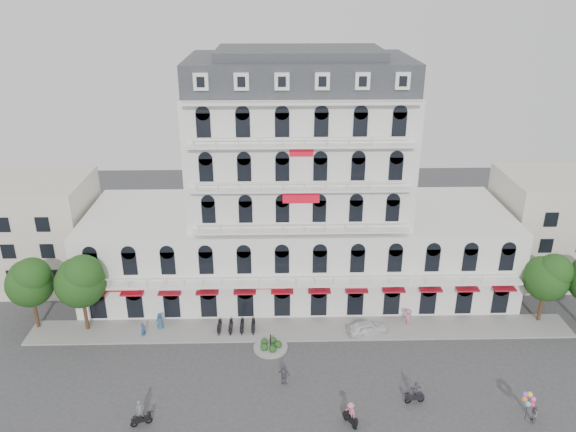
# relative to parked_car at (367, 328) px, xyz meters

# --- Properties ---
(ground) EXTENTS (120.00, 120.00, 0.00)m
(ground) POSITION_rel_parked_car_xyz_m (-6.37, -8.21, -0.67)
(ground) COLOR #38383A
(ground) RESTS_ON ground
(sidewalk) EXTENTS (53.00, 4.00, 0.16)m
(sidewalk) POSITION_rel_parked_car_xyz_m (-6.37, 0.79, -0.59)
(sidewalk) COLOR gray
(sidewalk) RESTS_ON ground
(main_building) EXTENTS (45.00, 15.00, 25.80)m
(main_building) POSITION_rel_parked_car_xyz_m (-6.37, 9.78, 9.29)
(main_building) COLOR silver
(main_building) RESTS_ON ground
(flank_building_west) EXTENTS (14.00, 10.00, 12.00)m
(flank_building_west) POSITION_rel_parked_car_xyz_m (-36.37, 11.79, 5.33)
(flank_building_west) COLOR beige
(flank_building_west) RESTS_ON ground
(flank_building_east) EXTENTS (14.00, 10.00, 12.00)m
(flank_building_east) POSITION_rel_parked_car_xyz_m (23.63, 11.79, 5.33)
(flank_building_east) COLOR beige
(flank_building_east) RESTS_ON ground
(traffic_island) EXTENTS (3.20, 3.20, 1.60)m
(traffic_island) POSITION_rel_parked_car_xyz_m (-9.37, -2.21, -0.41)
(traffic_island) COLOR gray
(traffic_island) RESTS_ON ground
(parked_scooter_row) EXTENTS (4.40, 1.80, 1.10)m
(parked_scooter_row) POSITION_rel_parked_car_xyz_m (-12.72, 0.59, -0.67)
(parked_scooter_row) COLOR black
(parked_scooter_row) RESTS_ON ground
(tree_west_outer) EXTENTS (4.50, 4.48, 7.76)m
(tree_west_outer) POSITION_rel_parked_car_xyz_m (-32.32, 1.77, 4.68)
(tree_west_outer) COLOR #382314
(tree_west_outer) RESTS_ON ground
(tree_west_inner) EXTENTS (4.76, 4.76, 8.25)m
(tree_west_inner) POSITION_rel_parked_car_xyz_m (-27.32, 1.27, 5.02)
(tree_west_inner) COLOR #382314
(tree_west_inner) RESTS_ON ground
(tree_east_inner) EXTENTS (4.40, 4.37, 7.57)m
(tree_east_inner) POSITION_rel_parked_car_xyz_m (17.68, 1.77, 4.55)
(tree_east_inner) COLOR #382314
(tree_east_inner) RESTS_ON ground
(parked_car) EXTENTS (4.18, 2.48, 1.33)m
(parked_car) POSITION_rel_parked_car_xyz_m (0.00, 0.00, 0.00)
(parked_car) COLOR white
(parked_car) RESTS_ON ground
(rider_west) EXTENTS (1.64, 0.83, 2.32)m
(rider_west) POSITION_rel_parked_car_xyz_m (-19.31, -11.72, 0.41)
(rider_west) COLOR black
(rider_west) RESTS_ON ground
(rider_northeast) EXTENTS (1.70, 0.56, 2.13)m
(rider_northeast) POSITION_rel_parked_car_xyz_m (2.37, -9.74, 0.38)
(rider_northeast) COLOR black
(rider_northeast) RESTS_ON ground
(rider_center) EXTENTS (1.06, 1.53, 2.08)m
(rider_center) POSITION_rel_parked_car_xyz_m (-3.19, -12.03, 0.42)
(rider_center) COLOR black
(rider_center) RESTS_ON ground
(pedestrian_left) EXTENTS (0.90, 0.63, 1.75)m
(pedestrian_left) POSITION_rel_parked_car_xyz_m (-20.25, 1.29, 0.21)
(pedestrian_left) COLOR navy
(pedestrian_left) RESTS_ON ground
(pedestrian_mid) EXTENTS (1.21, 0.86, 1.91)m
(pedestrian_mid) POSITION_rel_parked_car_xyz_m (-8.19, -7.24, 0.29)
(pedestrian_mid) COLOR #54555B
(pedestrian_mid) RESTS_ON ground
(pedestrian_right) EXTENTS (1.40, 1.29, 1.89)m
(pedestrian_right) POSITION_rel_parked_car_xyz_m (4.24, 1.29, 0.28)
(pedestrian_right) COLOR #C06582
(pedestrian_right) RESTS_ON ground
(pedestrian_far) EXTENTS (0.64, 0.69, 1.58)m
(pedestrian_far) POSITION_rel_parked_car_xyz_m (-21.60, -0.06, 0.13)
(pedestrian_far) COLOR navy
(pedestrian_far) RESTS_ON ground
(balloon_vendor) EXTENTS (1.39, 1.30, 2.45)m
(balloon_vendor) POSITION_rel_parked_car_xyz_m (10.84, -12.05, 0.61)
(balloon_vendor) COLOR slate
(balloon_vendor) RESTS_ON ground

